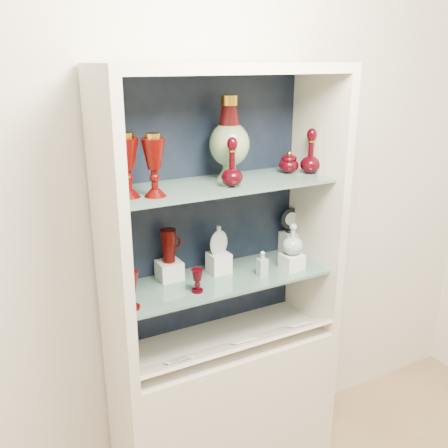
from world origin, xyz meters
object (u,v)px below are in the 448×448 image
pedestal_lamp_left (127,165)px  enamel_urn (229,138)px  clear_square_bottle (262,264)px  flat_flask (219,239)px  lidded_bowl (289,162)px  ruby_decanter_b (311,150)px  pedestal_lamp_right (154,165)px  clear_round_decanter (293,240)px  cameo_medallion (290,220)px  ruby_pitcher (168,246)px  ruby_decanter_a (232,159)px  ruby_goblet_small (197,281)px  cobalt_goblet (123,278)px  ruby_goblet_tall (131,291)px

pedestal_lamp_left → enamel_urn: size_ratio=0.68×
clear_square_bottle → flat_flask: size_ratio=0.88×
clear_square_bottle → lidded_bowl: bearing=28.0°
enamel_urn → ruby_decanter_b: 0.38m
pedestal_lamp_right → clear_round_decanter: (0.64, -0.00, -0.40)m
flat_flask → enamel_urn: bearing=-15.7°
lidded_bowl → clear_square_bottle: size_ratio=0.87×
ruby_decanter_b → cameo_medallion: 0.38m
ruby_pitcher → cameo_medallion: cameo_medallion is taller
clear_square_bottle → clear_round_decanter: size_ratio=0.84×
clear_round_decanter → cameo_medallion: cameo_medallion is taller
ruby_pitcher → clear_round_decanter: 0.55m
pedestal_lamp_left → ruby_decanter_b: pedestal_lamp_left is taller
pedestal_lamp_left → ruby_decanter_a: pedestal_lamp_left is taller
pedestal_lamp_right → flat_flask: 0.52m
enamel_urn → clear_round_decanter: size_ratio=2.50×
clear_round_decanter → pedestal_lamp_left: bearing=177.3°
pedestal_lamp_right → ruby_goblet_small: bearing=-4.7°
pedestal_lamp_left → pedestal_lamp_right: 0.09m
cobalt_goblet → ruby_pitcher: size_ratio=1.36×
lidded_bowl → cameo_medallion: size_ratio=0.78×
enamel_urn → clear_square_bottle: 0.56m
pedestal_lamp_right → ruby_decanter_a: size_ratio=1.05×
pedestal_lamp_right → clear_square_bottle: (0.48, -0.00, -0.48)m
ruby_decanter_a → ruby_goblet_small: (-0.16, -0.01, -0.48)m
pedestal_lamp_right → cameo_medallion: 0.86m
flat_flask → cameo_medallion: (0.42, 0.06, 0.01)m
enamel_urn → flat_flask: 0.44m
flat_flask → clear_square_bottle: bearing=-49.3°
ruby_decanter_b → lidded_bowl: (-0.08, 0.05, -0.05)m
enamel_urn → ruby_goblet_tall: bearing=-164.0°
lidded_bowl → cobalt_goblet: lidded_bowl is taller
ruby_pitcher → flat_flask: size_ratio=1.10×
cobalt_goblet → ruby_decanter_a: bearing=-6.9°
lidded_bowl → clear_square_bottle: 0.47m
clear_round_decanter → cameo_medallion: size_ratio=1.08×
ruby_decanter_a → ruby_goblet_small: size_ratio=2.24×
enamel_urn → cobalt_goblet: size_ratio=1.76×
ruby_decanter_b → cobalt_goblet: 0.97m
ruby_goblet_tall → cameo_medallion: 0.91m
cobalt_goblet → ruby_goblet_small: 0.30m
ruby_decanter_b → cobalt_goblet: ruby_decanter_b is taller
ruby_goblet_tall → flat_flask: flat_flask is taller
enamel_urn → ruby_goblet_tall: 0.73m
pedestal_lamp_right → ruby_decanter_b: pedestal_lamp_right is taller
pedestal_lamp_left → ruby_pitcher: size_ratio=1.64×
enamel_urn → flat_flask: enamel_urn is taller
ruby_decanter_b → ruby_goblet_small: ruby_decanter_b is taller
pedestal_lamp_right → ruby_goblet_small: pedestal_lamp_right is taller
pedestal_lamp_left → flat_flask: (0.42, 0.09, -0.38)m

